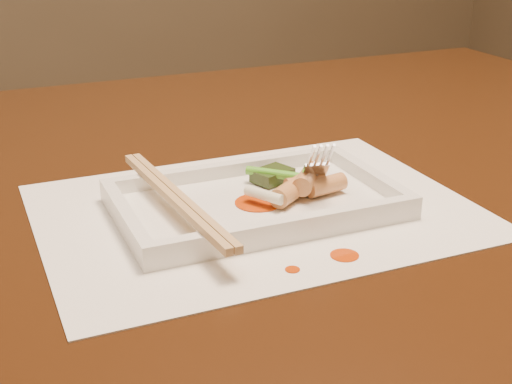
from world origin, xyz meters
name	(u,v)px	position (x,y,z in m)	size (l,w,h in m)	color
table	(211,253)	(0.00, 0.00, 0.65)	(1.40, 0.90, 0.75)	black
placemat	(256,210)	(0.00, -0.12, 0.75)	(0.40, 0.30, 0.00)	white
sauce_splatter_a	(345,255)	(0.03, -0.24, 0.75)	(0.02, 0.02, 0.00)	#C03805
sauce_splatter_b	(292,269)	(-0.02, -0.24, 0.75)	(0.01, 0.01, 0.00)	#C03805
plate_base	(256,206)	(0.00, -0.12, 0.76)	(0.26, 0.16, 0.01)	white
plate_rim_far	(228,169)	(0.00, -0.05, 0.77)	(0.26, 0.01, 0.01)	white
plate_rim_near	(290,226)	(0.00, -0.20, 0.77)	(0.26, 0.01, 0.01)	white
plate_rim_left	(126,216)	(-0.12, -0.12, 0.77)	(0.01, 0.14, 0.01)	white
plate_rim_right	(370,176)	(0.13, -0.12, 0.77)	(0.01, 0.14, 0.01)	white
veg_piece	(272,175)	(0.04, -0.08, 0.77)	(0.04, 0.03, 0.01)	black
scallion_white	(264,195)	(0.01, -0.14, 0.77)	(0.01, 0.01, 0.04)	#EAEACC
scallion_green	(287,176)	(0.05, -0.10, 0.77)	(0.01, 0.01, 0.09)	#3A9417
chopstick_a	(171,198)	(-0.08, -0.12, 0.78)	(0.01, 0.24, 0.01)	tan
chopstick_b	(180,197)	(-0.07, -0.12, 0.78)	(0.01, 0.24, 0.01)	tan
fork	(316,113)	(0.07, -0.10, 0.83)	(0.09, 0.10, 0.14)	silver
sauce_blob_0	(258,203)	(0.00, -0.13, 0.76)	(0.04, 0.04, 0.00)	#C03805
rice_cake_0	(290,191)	(0.03, -0.13, 0.77)	(0.02, 0.02, 0.05)	tan
rice_cake_1	(326,185)	(0.07, -0.13, 0.77)	(0.02, 0.02, 0.04)	tan
rice_cake_2	(308,178)	(0.06, -0.12, 0.78)	(0.02, 0.02, 0.05)	tan
rice_cake_3	(306,186)	(0.05, -0.13, 0.77)	(0.02, 0.02, 0.04)	tan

